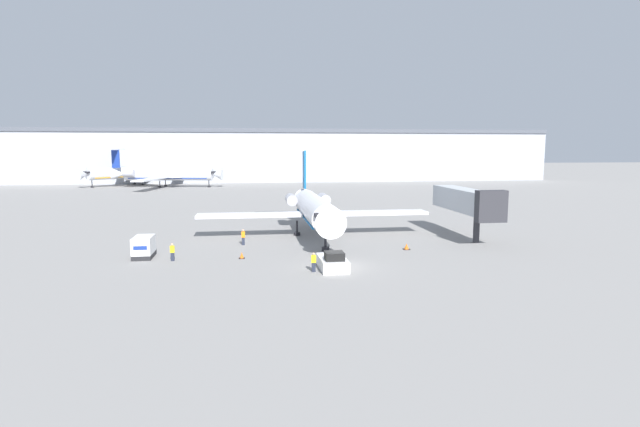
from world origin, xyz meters
name	(u,v)px	position (x,y,z in m)	size (l,w,h in m)	color
ground_plane	(338,268)	(0.00, 0.00, 0.00)	(600.00, 600.00, 0.00)	gray
terminal_building	(273,155)	(0.00, 120.00, 8.34)	(180.00, 16.80, 16.63)	#9EA3AD
airplane_main	(314,208)	(0.00, 16.49, 3.44)	(27.94, 24.33, 10.40)	white
pushback_tug	(333,262)	(-0.57, -0.29, 0.62)	(2.31, 4.55, 1.71)	silver
luggage_cart	(144,247)	(-18.01, 6.85, 1.04)	(1.77, 3.24, 2.09)	#232326
worker_near_tug	(314,262)	(-2.36, -1.11, 0.88)	(0.40, 0.24, 1.69)	#232838
worker_by_wing	(243,237)	(-8.48, 11.94, 0.92)	(0.40, 0.25, 1.75)	#232838
worker_on_apron	(172,252)	(-15.04, 4.93, 0.89)	(0.40, 0.24, 1.70)	#232838
traffic_cone_left	(242,255)	(-8.57, 5.11, 0.29)	(0.57, 0.57, 0.61)	black
traffic_cone_right	(407,247)	(8.57, 7.01, 0.30)	(0.69, 0.69, 0.64)	black
airplane_parked_far_left	(165,174)	(-30.42, 98.53, 3.54)	(30.88, 37.18, 10.33)	silver
airplane_parked_far_right	(136,172)	(-40.28, 108.46, 3.63)	(29.04, 29.98, 10.37)	silver
jet_bridge	(466,201)	(17.53, 12.49, 4.46)	(3.20, 14.07, 6.19)	#2D2D33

